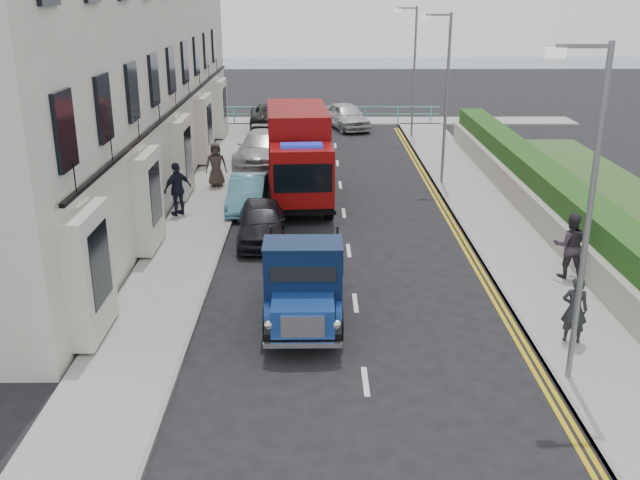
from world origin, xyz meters
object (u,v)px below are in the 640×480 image
Objects in this scene: bedford_lorry at (303,288)px; red_lorry at (298,153)px; parked_car_front at (261,222)px; lamp_near at (585,200)px; lamp_mid at (444,90)px; lamp_far at (412,65)px; pedestrian_east_near at (575,309)px.

red_lorry reaches higher than bedford_lorry.
lamp_near is at bearing -55.15° from parked_car_front.
lamp_near is 1.48× the size of bedford_lorry.
lamp_near is at bearing -70.86° from red_lorry.
lamp_mid is (0.00, 16.00, 0.00)m from lamp_near.
lamp_far reaches higher than pedestrian_east_near.
lamp_near is 16.00m from lamp_mid.
red_lorry is (-0.36, 11.31, 0.83)m from bedford_lorry.
lamp_mid is at bearing -71.39° from pedestrian_east_near.
lamp_far is 1.48× the size of bedford_lorry.
lamp_mid is 10.46m from parked_car_front.
bedford_lorry is at bearing -91.96° from red_lorry.
parked_car_front is at bearing -135.06° from lamp_mid.
lamp_near is at bearing -90.00° from lamp_mid.
lamp_far reaches higher than bedford_lorry.
lamp_near is 11.89m from parked_car_front.
bedford_lorry is (-5.53, -23.38, -2.97)m from lamp_far.
bedford_lorry is at bearing 6.38° from pedestrian_east_near.
bedford_lorry is 6.33m from pedestrian_east_near.
lamp_near is 1.03× the size of red_lorry.
lamp_mid is at bearing 15.59° from red_lorry.
bedford_lorry is 6.56m from parked_car_front.
lamp_near reaches higher than red_lorry.
lamp_near is 15.27m from red_lorry.
lamp_far is at bearing -72.55° from pedestrian_east_near.
red_lorry is 1.77× the size of parked_car_front.
lamp_mid is 1.82× the size of parked_car_front.
red_lorry is at bearing 74.07° from parked_car_front.
parked_car_front is (-7.02, -7.00, -3.34)m from lamp_mid.
red_lorry is at bearing -160.61° from lamp_mid.
lamp_near reaches higher than parked_car_front.
bedford_lorry is 1.23× the size of parked_car_front.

